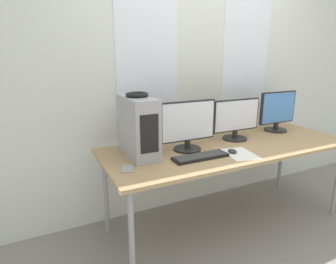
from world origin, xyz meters
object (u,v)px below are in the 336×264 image
object	(u,v)px
monitor_right_near	(236,119)
monitor_right_far	(277,111)
keyboard	(201,157)
monitor_main	(188,126)
cell_phone	(127,169)
headphones	(137,95)
pc_tower	(138,127)
mouse	(232,151)

from	to	relation	value
monitor_right_near	monitor_right_far	bearing A→B (deg)	5.81
monitor_right_far	keyboard	bearing A→B (deg)	-163.05
monitor_main	cell_phone	bearing A→B (deg)	-162.56
monitor_main	cell_phone	world-z (taller)	monitor_main
headphones	monitor_right_far	bearing A→B (deg)	2.65
pc_tower	keyboard	size ratio (longest dim) A/B	1.06
monitor_right_far	pc_tower	bearing A→B (deg)	-177.31
monitor_main	monitor_right_near	distance (m)	0.55
pc_tower	keyboard	world-z (taller)	pc_tower
monitor_main	keyboard	size ratio (longest dim) A/B	1.11
monitor_right_far	mouse	distance (m)	0.93
headphones	monitor_main	xyz separation A→B (m)	(0.40, -0.06, -0.27)
monitor_main	monitor_right_far	xyz separation A→B (m)	(1.12, 0.13, -0.00)
pc_tower	monitor_right_near	bearing A→B (deg)	0.79
pc_tower	monitor_main	world-z (taller)	pc_tower
monitor_main	monitor_right_near	size ratio (longest dim) A/B	0.99
monitor_main	monitor_right_near	bearing A→B (deg)	7.83
pc_tower	mouse	size ratio (longest dim) A/B	5.71
monitor_right_near	mouse	xyz separation A→B (m)	(-0.26, -0.30, -0.17)
pc_tower	monitor_right_far	size ratio (longest dim) A/B	1.06
monitor_main	monitor_right_far	size ratio (longest dim) A/B	1.10
cell_phone	monitor_right_near	bearing A→B (deg)	29.93
mouse	cell_phone	bearing A→B (deg)	177.19
monitor_right_near	monitor_right_far	size ratio (longest dim) A/B	1.12
pc_tower	monitor_main	size ratio (longest dim) A/B	0.96
monitor_right_near	keyboard	xyz separation A→B (m)	(-0.55, -0.28, -0.18)
monitor_right_far	cell_phone	bearing A→B (deg)	-169.51
cell_phone	headphones	bearing A→B (deg)	72.00
monitor_right_far	cell_phone	xyz separation A→B (m)	(-1.69, -0.31, -0.20)
monitor_right_far	monitor_right_near	bearing A→B (deg)	-174.19
headphones	keyboard	world-z (taller)	headphones
pc_tower	monitor_right_far	world-z (taller)	pc_tower
pc_tower	monitor_right_near	world-z (taller)	pc_tower
headphones	cell_phone	size ratio (longest dim) A/B	1.15
mouse	cell_phone	distance (m)	0.86
pc_tower	monitor_right_far	xyz separation A→B (m)	(1.52, 0.07, -0.03)
monitor_right_far	mouse	xyz separation A→B (m)	(-0.84, -0.36, -0.19)
pc_tower	keyboard	bearing A→B (deg)	-34.43
monitor_main	headphones	bearing A→B (deg)	171.09
keyboard	cell_phone	distance (m)	0.57
keyboard	cell_phone	xyz separation A→B (m)	(-0.57, 0.03, -0.01)
headphones	monitor_right_near	bearing A→B (deg)	0.74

